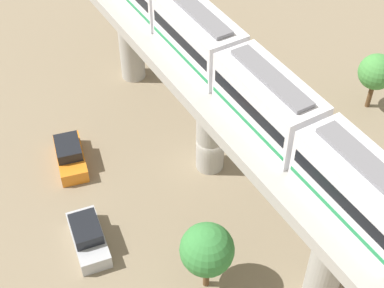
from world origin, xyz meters
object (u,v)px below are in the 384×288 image
at_px(parked_car_orange, 70,155).
at_px(parked_car_silver, 88,237).
at_px(train, 231,67).
at_px(tree_near_viaduct, 376,72).
at_px(tree_mid_lot, 207,250).

height_order(parked_car_orange, parked_car_silver, same).
bearing_deg(train, tree_near_viaduct, 4.01).
relative_size(parked_car_orange, tree_near_viaduct, 0.98).
relative_size(train, tree_near_viaduct, 5.97).
xyz_separation_m(train, tree_near_viaduct, (13.66, 0.96, -6.39)).
bearing_deg(parked_car_orange, tree_near_viaduct, -1.64).
bearing_deg(parked_car_silver, tree_mid_lot, -42.59).
bearing_deg(parked_car_orange, parked_car_silver, -89.99).
height_order(train, tree_mid_lot, train).
height_order(parked_car_orange, tree_mid_lot, tree_mid_lot).
bearing_deg(parked_car_orange, train, -26.75).
distance_m(train, parked_car_orange, 13.86).
bearing_deg(train, tree_mid_lot, -130.51).
bearing_deg(parked_car_silver, tree_near_viaduct, 12.03).
relative_size(parked_car_silver, tree_mid_lot, 0.91).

